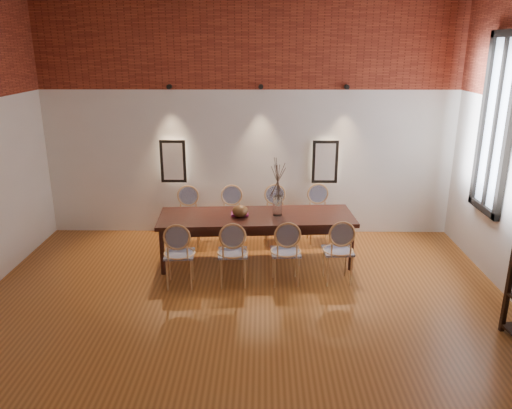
{
  "coord_description": "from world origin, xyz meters",
  "views": [
    {
      "loc": [
        0.24,
        -4.91,
        3.2
      ],
      "look_at": [
        0.14,
        1.8,
        1.05
      ],
      "focal_mm": 35.0,
      "sensor_mm": 36.0,
      "label": 1
    }
  ],
  "objects_px": {
    "dining_table": "(256,238)",
    "chair_near_d": "(338,250)",
    "chair_near_b": "(233,253)",
    "chair_far_c": "(276,216)",
    "chair_near_a": "(179,254)",
    "vase": "(277,206)",
    "book": "(240,214)",
    "chair_near_c": "(286,252)",
    "chair_far_a": "(188,218)",
    "bowl": "(240,211)",
    "chair_far_d": "(319,215)",
    "chair_far_b": "(232,217)"
  },
  "relations": [
    {
      "from": "chair_near_b",
      "to": "bowl",
      "type": "distance_m",
      "value": 0.8
    },
    {
      "from": "chair_far_a",
      "to": "chair_far_c",
      "type": "bearing_deg",
      "value": -180.0
    },
    {
      "from": "chair_far_c",
      "to": "chair_near_d",
      "type": "bearing_deg",
      "value": 116.0
    },
    {
      "from": "chair_far_b",
      "to": "bowl",
      "type": "distance_m",
      "value": 0.89
    },
    {
      "from": "chair_near_b",
      "to": "chair_far_c",
      "type": "distance_m",
      "value": 1.67
    },
    {
      "from": "chair_near_c",
      "to": "chair_near_d",
      "type": "relative_size",
      "value": 1.0
    },
    {
      "from": "chair_far_a",
      "to": "bowl",
      "type": "distance_m",
      "value": 1.23
    },
    {
      "from": "chair_near_c",
      "to": "chair_far_b",
      "type": "distance_m",
      "value": 1.67
    },
    {
      "from": "chair_near_c",
      "to": "vase",
      "type": "height_order",
      "value": "vase"
    },
    {
      "from": "chair_far_d",
      "to": "dining_table",
      "type": "bearing_deg",
      "value": 34.35
    },
    {
      "from": "vase",
      "to": "book",
      "type": "height_order",
      "value": "vase"
    },
    {
      "from": "chair_near_b",
      "to": "chair_far_b",
      "type": "height_order",
      "value": "same"
    },
    {
      "from": "chair_far_b",
      "to": "bowl",
      "type": "height_order",
      "value": "chair_far_b"
    },
    {
      "from": "dining_table",
      "to": "chair_far_c",
      "type": "xyz_separation_m",
      "value": [
        0.32,
        0.77,
        0.09
      ]
    },
    {
      "from": "chair_far_b",
      "to": "chair_far_c",
      "type": "bearing_deg",
      "value": -180.0
    },
    {
      "from": "chair_near_b",
      "to": "dining_table",
      "type": "bearing_deg",
      "value": 64.0
    },
    {
      "from": "chair_near_d",
      "to": "bowl",
      "type": "bearing_deg",
      "value": 152.45
    },
    {
      "from": "book",
      "to": "dining_table",
      "type": "bearing_deg",
      "value": -5.87
    },
    {
      "from": "dining_table",
      "to": "chair_near_c",
      "type": "xyz_separation_m",
      "value": [
        0.42,
        -0.73,
        0.09
      ]
    },
    {
      "from": "chair_near_d",
      "to": "book",
      "type": "height_order",
      "value": "chair_near_d"
    },
    {
      "from": "chair_far_a",
      "to": "chair_far_d",
      "type": "distance_m",
      "value": 2.2
    },
    {
      "from": "vase",
      "to": "book",
      "type": "xyz_separation_m",
      "value": [
        -0.57,
        0.0,
        -0.14
      ]
    },
    {
      "from": "bowl",
      "to": "book",
      "type": "relative_size",
      "value": 0.92
    },
    {
      "from": "chair_far_b",
      "to": "chair_far_c",
      "type": "distance_m",
      "value": 0.73
    },
    {
      "from": "chair_near_a",
      "to": "vase",
      "type": "distance_m",
      "value": 1.66
    },
    {
      "from": "dining_table",
      "to": "chair_near_b",
      "type": "distance_m",
      "value": 0.84
    },
    {
      "from": "chair_far_a",
      "to": "book",
      "type": "bearing_deg",
      "value": 140.16
    },
    {
      "from": "dining_table",
      "to": "chair_near_d",
      "type": "distance_m",
      "value": 1.33
    },
    {
      "from": "chair_far_c",
      "to": "bowl",
      "type": "relative_size",
      "value": 3.92
    },
    {
      "from": "bowl",
      "to": "chair_far_b",
      "type": "bearing_deg",
      "value": 102.45
    },
    {
      "from": "vase",
      "to": "book",
      "type": "distance_m",
      "value": 0.58
    },
    {
      "from": "chair_near_a",
      "to": "chair_far_c",
      "type": "distance_m",
      "value": 2.1
    },
    {
      "from": "chair_far_c",
      "to": "chair_far_a",
      "type": "bearing_deg",
      "value": 0.0
    },
    {
      "from": "chair_far_b",
      "to": "chair_near_d",
      "type": "bearing_deg",
      "value": 134.29
    },
    {
      "from": "chair_near_a",
      "to": "chair_far_c",
      "type": "bearing_deg",
      "value": 45.71
    },
    {
      "from": "chair_near_d",
      "to": "chair_far_d",
      "type": "height_order",
      "value": "same"
    },
    {
      "from": "chair_near_b",
      "to": "vase",
      "type": "xyz_separation_m",
      "value": [
        0.63,
        0.79,
        0.43
      ]
    },
    {
      "from": "chair_near_a",
      "to": "chair_far_b",
      "type": "bearing_deg",
      "value": 64.0
    },
    {
      "from": "chair_near_c",
      "to": "book",
      "type": "bearing_deg",
      "value": 127.83
    },
    {
      "from": "dining_table",
      "to": "chair_far_d",
      "type": "bearing_deg",
      "value": 34.35
    },
    {
      "from": "chair_near_a",
      "to": "book",
      "type": "bearing_deg",
      "value": 43.06
    },
    {
      "from": "chair_near_a",
      "to": "chair_far_c",
      "type": "relative_size",
      "value": 1.0
    },
    {
      "from": "chair_near_b",
      "to": "chair_near_c",
      "type": "xyz_separation_m",
      "value": [
        0.73,
        0.05,
        0.0
      ]
    },
    {
      "from": "chair_near_c",
      "to": "dining_table",
      "type": "bearing_deg",
      "value": 116.0
    },
    {
      "from": "chair_far_c",
      "to": "dining_table",
      "type": "bearing_deg",
      "value": 64.0
    },
    {
      "from": "chair_near_a",
      "to": "book",
      "type": "xyz_separation_m",
      "value": [
        0.79,
        0.85,
        0.3
      ]
    },
    {
      "from": "dining_table",
      "to": "book",
      "type": "xyz_separation_m",
      "value": [
        -0.25,
        0.03,
        0.39
      ]
    },
    {
      "from": "chair_near_a",
      "to": "chair_far_a",
      "type": "bearing_deg",
      "value": 90.0
    },
    {
      "from": "chair_near_a",
      "to": "chair_near_d",
      "type": "bearing_deg",
      "value": -0.0
    },
    {
      "from": "chair_far_a",
      "to": "chair_far_b",
      "type": "height_order",
      "value": "same"
    }
  ]
}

